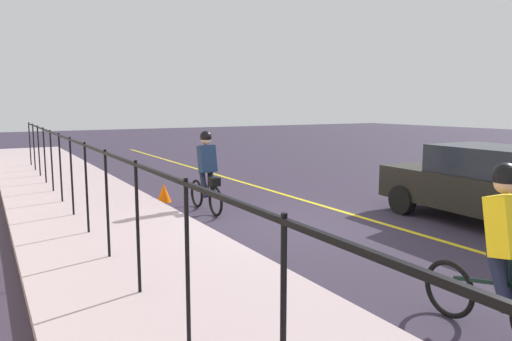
{
  "coord_description": "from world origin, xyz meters",
  "views": [
    {
      "loc": [
        -7.58,
        5.32,
        2.38
      ],
      "look_at": [
        1.11,
        0.31,
        1.0
      ],
      "focal_mm": 33.35,
      "sensor_mm": 36.0,
      "label": 1
    }
  ],
  "objects": [
    {
      "name": "ground_plane",
      "position": [
        0.0,
        0.0,
        0.0
      ],
      "size": [
        80.0,
        80.0,
        0.0
      ],
      "primitive_type": "plane",
      "color": "#322A3B"
    },
    {
      "name": "lane_line_centre",
      "position": [
        0.0,
        -1.6,
        0.0
      ],
      "size": [
        36.0,
        0.12,
        0.01
      ],
      "primitive_type": "cube",
      "color": "yellow",
      "rests_on": "ground"
    },
    {
      "name": "sidewalk",
      "position": [
        0.0,
        3.4,
        0.07
      ],
      "size": [
        40.0,
        3.2,
        0.15
      ],
      "primitive_type": "cube",
      "color": "#B59FA6",
      "rests_on": "ground"
    },
    {
      "name": "iron_fence",
      "position": [
        1.0,
        3.8,
        1.31
      ],
      "size": [
        22.0,
        0.04,
        1.6
      ],
      "color": "black",
      "rests_on": "sidewalk"
    },
    {
      "name": "cyclist_lead",
      "position": [
        1.99,
        1.06,
        0.91
      ],
      "size": [
        1.71,
        0.36,
        1.83
      ],
      "rotation": [
        0.0,
        0.0,
        -0.01
      ],
      "color": "black",
      "rests_on": "ground"
    },
    {
      "name": "cyclist_follow",
      "position": [
        -4.84,
        0.88,
        0.91
      ],
      "size": [
        1.71,
        0.36,
        1.83
      ],
      "rotation": [
        0.0,
        0.0,
        -0.01
      ],
      "color": "black",
      "rests_on": "ground"
    },
    {
      "name": "patrol_sedan",
      "position": [
        -1.9,
        -3.37,
        0.82
      ],
      "size": [
        4.47,
        2.08,
        1.58
      ],
      "rotation": [
        0.0,
        0.0,
        -0.04
      ],
      "color": "black",
      "rests_on": "ground"
    },
    {
      "name": "traffic_cone_near",
      "position": [
        3.58,
        1.52,
        0.23
      ],
      "size": [
        0.36,
        0.36,
        0.46
      ],
      "primitive_type": "cone",
      "color": "#FD5C01",
      "rests_on": "ground"
    }
  ]
}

